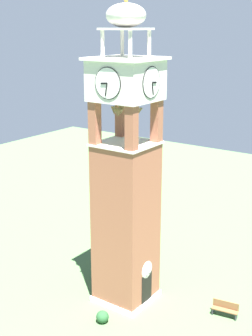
{
  "coord_description": "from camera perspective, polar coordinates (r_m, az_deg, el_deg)",
  "views": [
    {
      "loc": [
        -22.51,
        -15.99,
        17.11
      ],
      "look_at": [
        0.0,
        0.0,
        8.9
      ],
      "focal_mm": 51.07,
      "sensor_mm": 36.0,
      "label": 1
    }
  ],
  "objects": [
    {
      "name": "park_bench",
      "position": [
        31.11,
        11.74,
        -16.14
      ],
      "size": [
        0.7,
        1.65,
        0.95
      ],
      "color": "brown",
      "rests_on": "ground"
    },
    {
      "name": "trash_bin",
      "position": [
        35.47,
        -1.96,
        -11.56
      ],
      "size": [
        0.52,
        0.52,
        0.8
      ],
      "primitive_type": "cylinder",
      "color": "#4C4C51",
      "rests_on": "ground"
    },
    {
      "name": "shrub_near_entry",
      "position": [
        36.11,
        0.87,
        -10.82
      ],
      "size": [
        1.26,
        1.26,
        1.0
      ],
      "primitive_type": "ellipsoid",
      "color": "#234C28",
      "rests_on": "ground"
    },
    {
      "name": "ground",
      "position": [
        32.49,
        0.0,
        -15.22
      ],
      "size": [
        80.0,
        80.0,
        0.0
      ],
      "primitive_type": "plane",
      "color": "#476B3D"
    },
    {
      "name": "clock_tower",
      "position": [
        29.18,
        0.0,
        -2.27
      ],
      "size": [
        3.77,
        3.77,
        18.59
      ],
      "color": "#93543D",
      "rests_on": "ground"
    },
    {
      "name": "shrub_left_of_tower",
      "position": [
        30.04,
        -2.83,
        -17.32
      ],
      "size": [
        0.76,
        0.76,
        0.74
      ],
      "primitive_type": "ellipsoid",
      "color": "#234C28",
      "rests_on": "ground"
    },
    {
      "name": "lamp_post",
      "position": [
        35.46,
        3.87,
        -8.01
      ],
      "size": [
        0.36,
        0.36,
        3.38
      ],
      "color": "black",
      "rests_on": "ground"
    }
  ]
}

